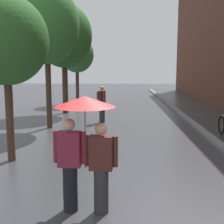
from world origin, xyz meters
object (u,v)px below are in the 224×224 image
Objects in this scene: street_tree_1 at (47,25)px; street_tree_3 at (77,55)px; couple_under_umbrella at (85,138)px; street_tree_0 at (6,41)px; pedestrian_walking_midground at (102,103)px; street_tree_2 at (64,36)px.

street_tree_1 is 1.27× the size of street_tree_3.
street_tree_3 reaches higher than couple_under_umbrella.
street_tree_3 is at bearing 98.59° from couple_under_umbrella.
street_tree_1 is (0.01, 4.47, 1.00)m from street_tree_0.
street_tree_3 is 15.84m from couple_under_umbrella.
street_tree_0 is 6.62m from pedestrian_walking_midground.
street_tree_2 reaches higher than street_tree_1.
street_tree_3 is (0.09, 4.10, -0.82)m from street_tree_2.
street_tree_1 is 0.99× the size of street_tree_2.
street_tree_1 is 4.18m from pedestrian_walking_midground.
couple_under_umbrella is at bearing -81.41° from street_tree_3.
street_tree_0 is 2.62× the size of pedestrian_walking_midground.
street_tree_1 reaches higher than street_tree_3.
street_tree_0 is 0.76× the size of street_tree_1.
street_tree_3 is at bearing 89.83° from street_tree_0.
street_tree_3 is 2.73× the size of pedestrian_walking_midground.
street_tree_3 is (0.03, 8.19, -0.87)m from street_tree_1.
street_tree_2 is 12.03m from couple_under_umbrella.
pedestrian_walking_midground is (2.19, -2.74, -3.28)m from street_tree_2.
couple_under_umbrella is (2.38, -7.35, -2.89)m from street_tree_1.
street_tree_1 is 2.83× the size of couple_under_umbrella.
pedestrian_walking_midground is at bearing 32.40° from street_tree_1.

